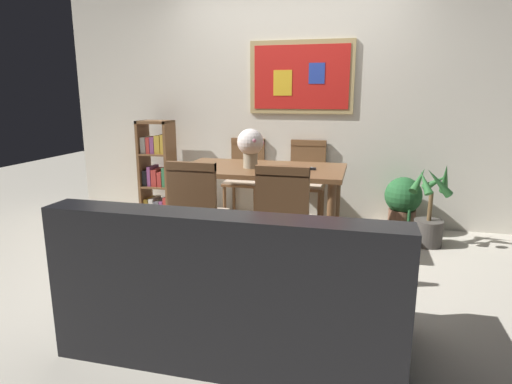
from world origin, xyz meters
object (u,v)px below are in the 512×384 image
Objects in this scene: dining_table at (262,178)px; dining_chair_far_right at (307,176)px; dining_chair_near_right at (284,215)px; leather_couch at (235,293)px; dining_chair_far_left at (246,173)px; dining_chair_near_left at (197,208)px; flower_vase at (250,145)px; bookshelf at (158,173)px; potted_ivy at (403,203)px; potted_palm at (430,215)px; tv_remote at (307,168)px.

dining_chair_far_right is at bearing 68.17° from dining_table.
leather_couch is (-0.12, -0.87, -0.22)m from dining_chair_near_right.
dining_chair_far_left is 1.00× the size of dining_chair_near_right.
dining_table is 0.82× the size of leather_couch.
flower_vase is (0.24, 0.71, 0.42)m from dining_chair_near_left.
bookshelf reaches higher than potted_ivy.
leather_couch is 1.75m from flower_vase.
dining_chair_far_left reaches higher than potted_palm.
leather_couch is at bearing -75.94° from dining_chair_far_left.
leather_couch is 5.13× the size of flower_vase.
dining_chair_near_right is 2.22m from bookshelf.
dining_table is 0.88m from dining_chair_far_left.
dining_chair_far_left is 1.72m from dining_chair_near_right.
potted_palm is at bearing 44.73° from dining_chair_near_right.
dining_chair_near_left is 1.56× the size of potted_ivy.
flower_vase is 2.23× the size of tv_remote.
bookshelf is 1.51m from flower_vase.
dining_chair_near_right is at bearing 82.34° from leather_couch.
tv_remote is (1.78, -0.66, 0.24)m from bookshelf.
dining_table is 1.63× the size of dining_chair_far_right.
bookshelf reaches higher than dining_chair_near_right.
dining_chair_near_right is at bearing -65.10° from dining_chair_far_left.
dining_chair_far_right is 1.55m from dining_chair_near_right.
leather_couch is (0.57, -0.88, -0.22)m from dining_chair_near_left.
tv_remote is at bearing 44.62° from dining_chair_near_left.
dining_chair_far_right reaches higher than potted_palm.
dining_chair_far_right is at bearing -1.33° from dining_chair_far_left.
potted_ivy is at bearing -4.55° from dining_chair_far_right.
dining_chair_near_right is at bearing -65.31° from dining_table.
flower_vase is (-0.40, -0.82, 0.42)m from dining_chair_far_right.
flower_vase reaches higher than dining_chair_near_right.
dining_chair_far_right is at bearing 63.99° from flower_vase.
dining_chair_near_left reaches higher than potted_ivy.
dining_chair_far_left is at bearing 8.72° from bookshelf.
tv_remote is (0.11, -0.80, 0.22)m from dining_chair_far_right.
dining_chair_far_right is at bearing 67.41° from dining_chair_near_left.
dining_table is 0.43m from tv_remote.
dining_table is 0.86m from dining_chair_near_right.
dining_table is at bearing -166.05° from potted_palm.
dining_chair_far_left is 1.13× the size of potted_palm.
dining_chair_far_left is 0.98m from flower_vase.
flower_vase is (1.27, -0.69, 0.44)m from bookshelf.
bookshelf is (-1.67, -0.14, -0.02)m from dining_chair_far_right.
dining_chair_far_left is at bearing 167.65° from potted_palm.
leather_couch is at bearing -78.28° from flower_vase.
potted_ivy is 1.66× the size of flower_vase.
potted_ivy is (1.63, 1.45, -0.21)m from dining_chair_near_left.
dining_chair_near_left is at bearing -148.37° from potted_palm.
leather_couch is at bearing -91.69° from dining_chair_far_right.
bookshelf is 1.90× the size of potted_ivy.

